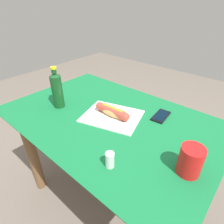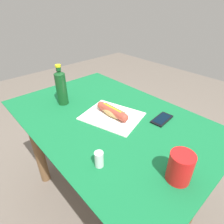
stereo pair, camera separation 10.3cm
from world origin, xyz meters
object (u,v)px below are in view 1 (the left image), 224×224
Objects in this scene: drinking_cup at (190,161)px; soda_bottle at (57,90)px; cell_phone at (161,116)px; hot_dog at (112,111)px; salt_shaker at (110,160)px.

soda_bottle is at bearing -178.58° from drinking_cup.
cell_phone is 0.61m from soda_bottle.
hot_dog is 3.32× the size of salt_shaker.
drinking_cup is 0.30m from salt_shaker.
hot_dog is at bearing 129.52° from salt_shaker.
drinking_cup reaches higher than hot_dog.
salt_shaker is at bearing -87.42° from cell_phone.
salt_shaker is at bearing -15.72° from soda_bottle.
salt_shaker reaches higher than hot_dog.
hot_dog is 0.91× the size of soda_bottle.
soda_bottle is 0.79m from drinking_cup.
salt_shaker is (0.23, -0.28, -0.00)m from hot_dog.
hot_dog is 1.88× the size of drinking_cup.
cell_phone is (0.21, 0.18, -0.03)m from hot_dog.
hot_dog is 1.59× the size of cell_phone.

